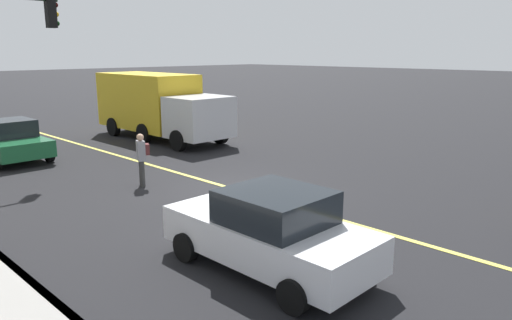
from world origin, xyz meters
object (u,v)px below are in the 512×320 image
(truck_yellow, at_px, (158,105))
(pedestrian_with_backpack, at_px, (142,156))
(car_green, at_px, (9,141))
(car_white, at_px, (270,231))

(truck_yellow, distance_m, pedestrian_with_backpack, 8.57)
(car_green, height_order, pedestrian_with_backpack, pedestrian_with_backpack)
(car_white, height_order, car_green, car_white)
(car_white, relative_size, pedestrian_with_backpack, 2.58)
(car_white, distance_m, pedestrian_with_backpack, 7.09)
(car_green, distance_m, truck_yellow, 6.87)
(pedestrian_with_backpack, bearing_deg, car_white, 167.41)
(car_white, xyz_separation_m, car_green, (13.82, 0.06, -0.04))
(car_green, xyz_separation_m, truck_yellow, (-0.13, -6.81, 0.87))
(car_white, relative_size, car_green, 1.05)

